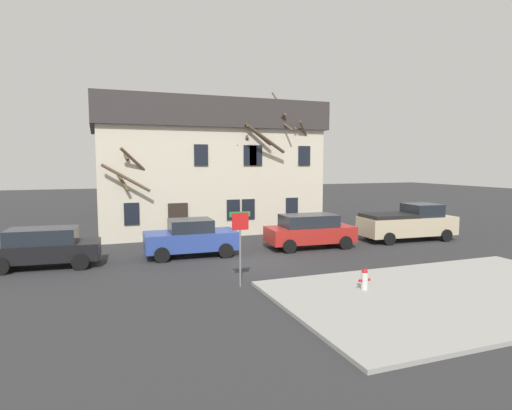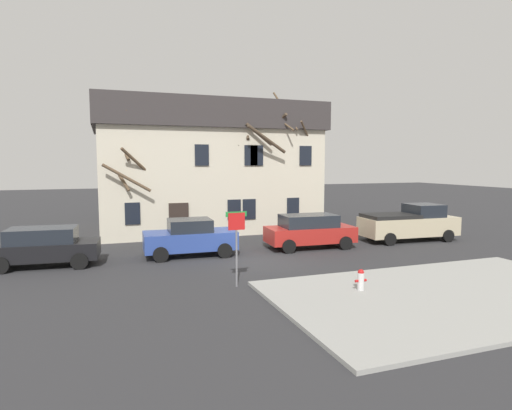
% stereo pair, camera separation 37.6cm
% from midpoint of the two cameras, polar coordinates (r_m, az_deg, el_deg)
% --- Properties ---
extents(ground_plane, '(120.00, 120.00, 0.00)m').
position_cam_midpoint_polar(ground_plane, '(19.25, 1.21, -7.42)').
color(ground_plane, '#2D2D30').
extents(sidewalk_slab, '(11.89, 6.99, 0.12)m').
position_cam_midpoint_polar(sidewalk_slab, '(15.74, 25.54, -10.73)').
color(sidewalk_slab, '#999993').
rests_on(sidewalk_slab, ground_plane).
extents(building_main, '(14.03, 9.35, 8.13)m').
position_cam_midpoint_polar(building_main, '(29.15, -6.55, 5.18)').
color(building_main, beige).
rests_on(building_main, ground_plane).
extents(tree_bare_near, '(2.77, 2.75, 5.56)m').
position_cam_midpoint_polar(tree_bare_near, '(24.59, -16.58, 2.12)').
color(tree_bare_near, brown).
rests_on(tree_bare_near, ground_plane).
extents(tree_bare_mid, '(2.97, 2.69, 7.21)m').
position_cam_midpoint_polar(tree_bare_mid, '(25.21, -15.69, 3.90)').
color(tree_bare_mid, brown).
rests_on(tree_bare_mid, ground_plane).
extents(tree_bare_far, '(3.06, 3.29, 7.54)m').
position_cam_midpoint_polar(tree_bare_far, '(25.93, 0.40, 5.27)').
color(tree_bare_far, '#4C3D2D').
rests_on(tree_bare_far, ground_plane).
extents(tree_bare_end, '(3.42, 2.91, 8.73)m').
position_cam_midpoint_polar(tree_bare_end, '(27.30, 5.06, 5.62)').
color(tree_bare_end, brown).
rests_on(tree_bare_end, ground_plane).
extents(car_black_wagon, '(4.42, 2.33, 1.65)m').
position_cam_midpoint_polar(car_black_wagon, '(19.99, -26.00, -4.98)').
color(car_black_wagon, black).
rests_on(car_black_wagon, ground_plane).
extents(car_blue_sedan, '(4.31, 2.21, 1.74)m').
position_cam_midpoint_polar(car_blue_sedan, '(20.23, -8.29, -4.33)').
color(car_blue_sedan, '#2D4799').
rests_on(car_blue_sedan, ground_plane).
extents(car_red_wagon, '(4.57, 2.28, 1.72)m').
position_cam_midpoint_polar(car_red_wagon, '(22.03, 7.67, -3.42)').
color(car_red_wagon, '#AD231E').
rests_on(car_red_wagon, ground_plane).
extents(pickup_truck_beige, '(5.52, 2.48, 2.04)m').
position_cam_midpoint_polar(pickup_truck_beige, '(25.47, 20.23, -2.30)').
color(pickup_truck_beige, '#C6B793').
rests_on(pickup_truck_beige, ground_plane).
extents(fire_hydrant, '(0.42, 0.22, 0.71)m').
position_cam_midpoint_polar(fire_hydrant, '(14.87, 14.56, -9.60)').
color(fire_hydrant, silver).
rests_on(fire_hydrant, sidewalk_slab).
extents(street_sign_pole, '(0.76, 0.07, 2.67)m').
position_cam_midpoint_polar(street_sign_pole, '(14.89, -1.90, -3.93)').
color(street_sign_pole, slate).
rests_on(street_sign_pole, ground_plane).
extents(bicycle_leaning, '(1.67, 0.63, 1.03)m').
position_cam_midpoint_polar(bicycle_leaning, '(24.85, -11.18, -3.68)').
color(bicycle_leaning, black).
rests_on(bicycle_leaning, ground_plane).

